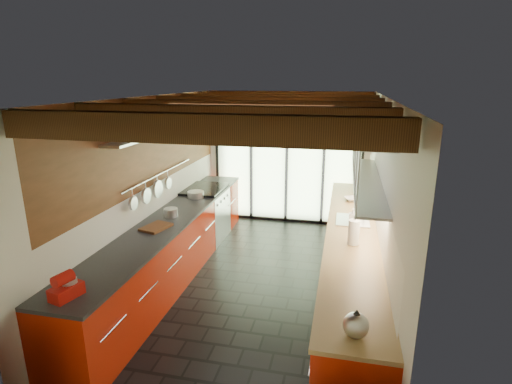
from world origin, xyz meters
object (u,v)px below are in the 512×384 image
kettle (356,324)px  soap_bottle (353,216)px  bowl (352,199)px  paper_towel (354,233)px  stand_mixer (66,287)px

kettle → soap_bottle: kettle is taller
bowl → paper_towel: bearing=-90.0°
stand_mixer → kettle: (2.54, -0.01, 0.00)m
kettle → paper_towel: bearing=90.0°
stand_mixer → kettle: stand_mixer is taller
bowl → kettle: bearing=-90.0°
stand_mixer → kettle: 2.54m
paper_towel → stand_mixer: bearing=-144.8°
stand_mixer → paper_towel: bearing=35.2°
soap_bottle → bowl: size_ratio=0.91×
stand_mixer → soap_bottle: stand_mixer is taller
stand_mixer → bowl: 4.41m
kettle → soap_bottle: (0.00, 2.55, 0.00)m
kettle → paper_towel: 1.80m
stand_mixer → paper_towel: paper_towel is taller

